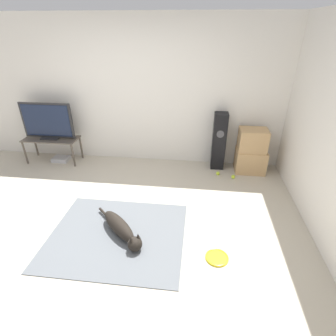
% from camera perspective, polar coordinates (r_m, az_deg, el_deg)
% --- Properties ---
extents(ground_plane, '(12.00, 12.00, 0.00)m').
position_cam_1_polar(ground_plane, '(3.61, -12.38, -12.57)').
color(ground_plane, '#BCB29E').
extents(wall_back, '(8.00, 0.06, 2.55)m').
position_cam_1_polar(wall_back, '(4.88, -6.19, 15.83)').
color(wall_back, silver).
rests_on(wall_back, ground_plane).
extents(area_rug, '(1.68, 1.41, 0.01)m').
position_cam_1_polar(area_rug, '(3.48, -11.00, -14.10)').
color(area_rug, slate).
rests_on(area_rug, ground_plane).
extents(dog, '(0.76, 0.75, 0.23)m').
position_cam_1_polar(dog, '(3.39, -10.15, -12.84)').
color(dog, black).
rests_on(dog, area_rug).
extents(frisbee, '(0.26, 0.26, 0.03)m').
position_cam_1_polar(frisbee, '(3.20, 10.60, -18.59)').
color(frisbee, yellow).
rests_on(frisbee, ground_plane).
extents(cardboard_box_lower, '(0.52, 0.40, 0.41)m').
position_cam_1_polar(cardboard_box_lower, '(4.94, 17.44, 1.54)').
color(cardboard_box_lower, tan).
rests_on(cardboard_box_lower, ground_plane).
extents(cardboard_box_upper, '(0.47, 0.36, 0.39)m').
position_cam_1_polar(cardboard_box_upper, '(4.78, 17.97, 5.80)').
color(cardboard_box_upper, tan).
rests_on(cardboard_box_upper, cardboard_box_lower).
extents(floor_speaker, '(0.24, 0.24, 1.03)m').
position_cam_1_polar(floor_speaker, '(4.80, 11.04, 5.73)').
color(floor_speaker, black).
rests_on(floor_speaker, ground_plane).
extents(tv_stand, '(1.01, 0.42, 0.47)m').
position_cam_1_polar(tv_stand, '(5.46, -23.99, 5.34)').
color(tv_stand, brown).
rests_on(tv_stand, ground_plane).
extents(tv, '(0.96, 0.20, 0.67)m').
position_cam_1_polar(tv, '(5.33, -24.80, 9.19)').
color(tv, '#232326').
rests_on(tv, tv_stand).
extents(tennis_ball_by_boxes, '(0.07, 0.07, 0.07)m').
position_cam_1_polar(tennis_ball_by_boxes, '(4.73, 10.81, -1.15)').
color(tennis_ball_by_boxes, '#C6E033').
rests_on(tennis_ball_by_boxes, ground_plane).
extents(tennis_ball_near_speaker, '(0.07, 0.07, 0.07)m').
position_cam_1_polar(tennis_ball_near_speaker, '(4.68, 13.99, -1.86)').
color(tennis_ball_near_speaker, '#C6E033').
rests_on(tennis_ball_near_speaker, ground_plane).
extents(game_console, '(0.30, 0.25, 0.07)m').
position_cam_1_polar(game_console, '(5.56, -22.22, 1.86)').
color(game_console, '#B7B7BC').
rests_on(game_console, ground_plane).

